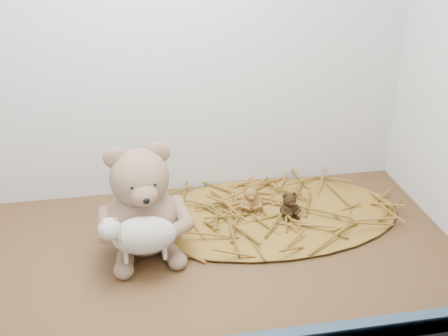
{
  "coord_description": "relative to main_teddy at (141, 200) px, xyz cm",
  "views": [
    {
      "loc": [
        -7.33,
        -95.95,
        69.33
      ],
      "look_at": [
        10.32,
        1.35,
        19.42
      ],
      "focal_mm": 45.0,
      "sensor_mm": 36.0,
      "label": 1
    }
  ],
  "objects": [
    {
      "name": "toy_lamb",
      "position": [
        0.0,
        -8.68,
        -2.94
      ],
      "size": [
        16.25,
        9.92,
        10.5
      ],
      "primitive_type": null,
      "color": "beige",
      "rests_on": "main_teddy"
    },
    {
      "name": "mini_teddy_tan",
      "position": [
        25.29,
        9.72,
        -7.64
      ],
      "size": [
        5.81,
        6.07,
        6.53
      ],
      "primitive_type": null,
      "rotation": [
        0.0,
        0.0,
        -0.1
      ],
      "color": "brown",
      "rests_on": "straw_bed"
    },
    {
      "name": "mini_teddy_brown",
      "position": [
        33.39,
        5.69,
        -7.8
      ],
      "size": [
        5.89,
        6.11,
        6.22
      ],
      "primitive_type": null,
      "rotation": [
        0.0,
        0.0,
        0.18
      ],
      "color": "black",
      "rests_on": "straw_bed"
    },
    {
      "name": "alcove_shell",
      "position": [
        6.35,
        4.49,
        32.89
      ],
      "size": [
        120.4,
        60.2,
        90.4
      ],
      "color": "#453117",
      "rests_on": "ground"
    },
    {
      "name": "straw_bed",
      "position": [
        29.34,
        7.71,
        -11.51
      ],
      "size": [
        61.91,
        35.95,
        1.2
      ],
      "primitive_type": "ellipsoid",
      "color": "brown",
      "rests_on": "shelf_floor"
    },
    {
      "name": "main_teddy",
      "position": [
        0.0,
        0.0,
        0.0
      ],
      "size": [
        21.73,
        22.68,
        24.21
      ],
      "primitive_type": null,
      "rotation": [
        0.0,
        0.0,
        0.11
      ],
      "color": "#8F7058",
      "rests_on": "shelf_floor"
    }
  ]
}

